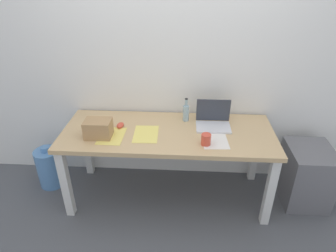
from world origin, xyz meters
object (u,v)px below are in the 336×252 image
(computer_mouse, at_px, (120,125))
(cardboard_box, at_px, (98,129))
(beer_bottle, at_px, (186,112))
(water_cooler_jug, at_px, (50,167))
(coffee_mug, at_px, (206,139))
(desk, at_px, (168,140))
(laptop_right, at_px, (213,121))
(filing_cabinet, at_px, (306,175))

(computer_mouse, xyz_separation_m, cardboard_box, (-0.15, -0.18, 0.06))
(beer_bottle, distance_m, water_cooler_jug, 1.51)
(computer_mouse, relative_size, coffee_mug, 1.05)
(desk, distance_m, laptop_right, 0.44)
(cardboard_box, bearing_deg, beer_bottle, 24.52)
(desk, relative_size, beer_bottle, 8.32)
(beer_bottle, bearing_deg, cardboard_box, -155.48)
(laptop_right, height_order, computer_mouse, laptop_right)
(cardboard_box, bearing_deg, desk, 12.35)
(laptop_right, bearing_deg, beer_bottle, 159.17)
(computer_mouse, relative_size, filing_cabinet, 0.18)
(cardboard_box, bearing_deg, computer_mouse, 49.87)
(cardboard_box, distance_m, water_cooler_jug, 0.91)
(desk, distance_m, cardboard_box, 0.62)
(computer_mouse, xyz_separation_m, coffee_mug, (0.76, -0.25, 0.03))
(filing_cabinet, bearing_deg, coffee_mug, -166.75)
(beer_bottle, xyz_separation_m, filing_cabinet, (1.15, -0.18, -0.54))
(computer_mouse, bearing_deg, coffee_mug, -14.21)
(coffee_mug, bearing_deg, water_cooler_jug, 169.16)
(desk, xyz_separation_m, coffee_mug, (0.32, -0.20, 0.14))
(beer_bottle, relative_size, filing_cabinet, 0.40)
(water_cooler_jug, bearing_deg, computer_mouse, -3.36)
(cardboard_box, xyz_separation_m, coffee_mug, (0.91, -0.07, -0.03))
(coffee_mug, height_order, water_cooler_jug, coffee_mug)
(laptop_right, height_order, water_cooler_jug, laptop_right)
(beer_bottle, xyz_separation_m, cardboard_box, (-0.74, -0.34, -0.01))
(laptop_right, bearing_deg, coffee_mug, -104.37)
(filing_cabinet, bearing_deg, computer_mouse, 179.43)
(desk, height_order, computer_mouse, computer_mouse)
(desk, xyz_separation_m, cardboard_box, (-0.59, -0.13, 0.17))
(laptop_right, bearing_deg, cardboard_box, -166.15)
(laptop_right, relative_size, water_cooler_jug, 0.67)
(desk, xyz_separation_m, laptop_right, (0.40, 0.12, 0.14))
(laptop_right, distance_m, cardboard_box, 1.02)
(laptop_right, bearing_deg, water_cooler_jug, -179.21)
(beer_bottle, xyz_separation_m, computer_mouse, (-0.59, -0.16, -0.07))
(beer_bottle, distance_m, computer_mouse, 0.62)
(laptop_right, distance_m, filing_cabinet, 1.04)
(computer_mouse, distance_m, water_cooler_jug, 0.96)
(beer_bottle, relative_size, computer_mouse, 2.26)
(beer_bottle, bearing_deg, coffee_mug, -68.00)
(coffee_mug, relative_size, water_cooler_jug, 0.21)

